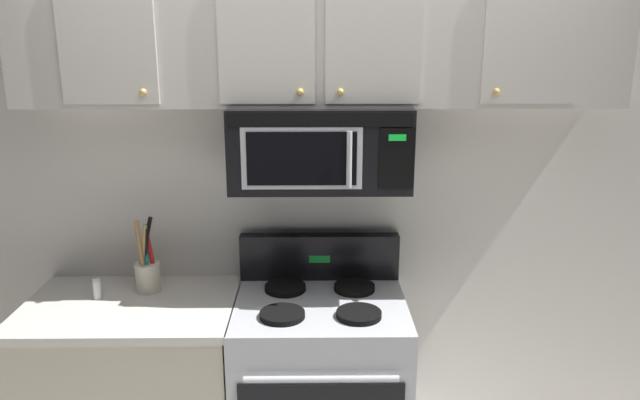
% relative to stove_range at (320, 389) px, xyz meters
% --- Properties ---
extents(back_wall, '(5.20, 0.10, 2.70)m').
position_rel_stove_range_xyz_m(back_wall, '(0.00, 0.37, 0.88)').
color(back_wall, silver).
rests_on(back_wall, ground_plane).
extents(stove_range, '(0.76, 0.69, 1.12)m').
position_rel_stove_range_xyz_m(stove_range, '(0.00, 0.00, 0.00)').
color(stove_range, '#B7BABF').
rests_on(stove_range, ground_plane).
extents(over_range_microwave, '(0.76, 0.43, 0.35)m').
position_rel_stove_range_xyz_m(over_range_microwave, '(-0.00, 0.12, 1.11)').
color(over_range_microwave, black).
extents(upper_cabinets, '(2.50, 0.36, 0.55)m').
position_rel_stove_range_xyz_m(upper_cabinets, '(-0.00, 0.15, 1.56)').
color(upper_cabinets, '#BCB7AD').
extents(counter_segment, '(0.93, 0.65, 0.90)m').
position_rel_stove_range_xyz_m(counter_segment, '(-0.84, 0.01, -0.02)').
color(counter_segment, beige).
rests_on(counter_segment, ground_plane).
extents(utensil_crock_cream, '(0.11, 0.11, 0.35)m').
position_rel_stove_range_xyz_m(utensil_crock_cream, '(-0.79, 0.14, 0.53)').
color(utensil_crock_cream, beige).
rests_on(utensil_crock_cream, counter_segment).
extents(salt_shaker, '(0.04, 0.04, 0.10)m').
position_rel_stove_range_xyz_m(salt_shaker, '(-0.99, 0.05, 0.48)').
color(salt_shaker, white).
rests_on(salt_shaker, counter_segment).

